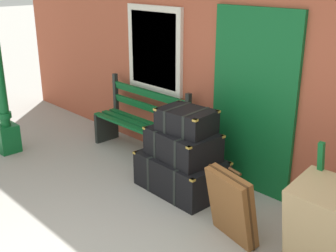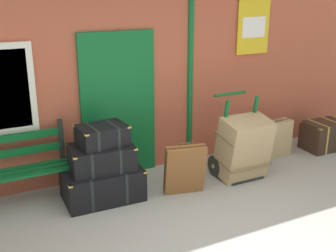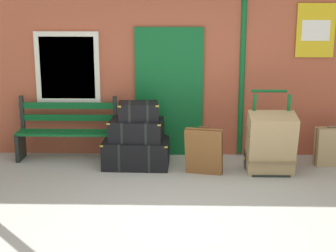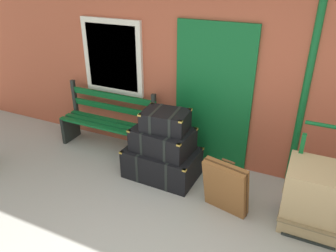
{
  "view_description": "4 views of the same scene",
  "coord_description": "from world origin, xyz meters",
  "px_view_note": "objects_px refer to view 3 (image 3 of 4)",
  "views": [
    {
      "loc": [
        2.52,
        -1.44,
        2.44
      ],
      "look_at": [
        -0.63,
        1.57,
        0.86
      ],
      "focal_mm": 45.54,
      "sensor_mm": 36.0,
      "label": 1
    },
    {
      "loc": [
        -2.17,
        -3.14,
        2.71
      ],
      "look_at": [
        0.35,
        1.84,
        0.85
      ],
      "focal_mm": 45.87,
      "sensor_mm": 36.0,
      "label": 2
    },
    {
      "loc": [
        0.05,
        -5.79,
        2.52
      ],
      "look_at": [
        -0.15,
        1.82,
        0.64
      ],
      "focal_mm": 54.81,
      "sensor_mm": 36.0,
      "label": 3
    },
    {
      "loc": [
        1.12,
        -1.74,
        2.77
      ],
      "look_at": [
        -0.6,
        1.92,
        0.74
      ],
      "focal_mm": 35.17,
      "sensor_mm": 36.0,
      "label": 4
    }
  ],
  "objects_px": {
    "platform_bench": "(67,132)",
    "porters_trolley": "(268,153)",
    "large_brown_trunk": "(271,143)",
    "suitcase_beige": "(331,147)",
    "steamer_trunk_top": "(139,111)",
    "steamer_trunk_base": "(136,153)",
    "steamer_trunk_middle": "(137,130)",
    "suitcase_caramel": "(204,151)"
  },
  "relations": [
    {
      "from": "porters_trolley",
      "to": "suitcase_beige",
      "type": "distance_m",
      "value": 1.06
    },
    {
      "from": "steamer_trunk_base",
      "to": "suitcase_beige",
      "type": "height_order",
      "value": "suitcase_beige"
    },
    {
      "from": "steamer_trunk_top",
      "to": "suitcase_beige",
      "type": "xyz_separation_m",
      "value": [
        2.99,
        0.09,
        -0.57
      ]
    },
    {
      "from": "platform_bench",
      "to": "steamer_trunk_base",
      "type": "relative_size",
      "value": 1.56
    },
    {
      "from": "platform_bench",
      "to": "large_brown_trunk",
      "type": "height_order",
      "value": "platform_bench"
    },
    {
      "from": "steamer_trunk_top",
      "to": "suitcase_caramel",
      "type": "xyz_separation_m",
      "value": [
        0.99,
        -0.4,
        -0.52
      ]
    },
    {
      "from": "porters_trolley",
      "to": "suitcase_caramel",
      "type": "height_order",
      "value": "porters_trolley"
    },
    {
      "from": "platform_bench",
      "to": "steamer_trunk_top",
      "type": "distance_m",
      "value": 1.3
    },
    {
      "from": "large_brown_trunk",
      "to": "steamer_trunk_middle",
      "type": "bearing_deg",
      "value": 170.69
    },
    {
      "from": "steamer_trunk_base",
      "to": "suitcase_caramel",
      "type": "distance_m",
      "value": 1.1
    },
    {
      "from": "steamer_trunk_middle",
      "to": "steamer_trunk_top",
      "type": "distance_m",
      "value": 0.29
    },
    {
      "from": "platform_bench",
      "to": "steamer_trunk_base",
      "type": "xyz_separation_m",
      "value": [
        1.14,
        -0.37,
        -0.23
      ]
    },
    {
      "from": "steamer_trunk_middle",
      "to": "suitcase_caramel",
      "type": "height_order",
      "value": "steamer_trunk_middle"
    },
    {
      "from": "steamer_trunk_middle",
      "to": "steamer_trunk_top",
      "type": "height_order",
      "value": "steamer_trunk_top"
    },
    {
      "from": "platform_bench",
      "to": "steamer_trunk_base",
      "type": "height_order",
      "value": "platform_bench"
    },
    {
      "from": "platform_bench",
      "to": "porters_trolley",
      "type": "distance_m",
      "value": 3.2
    },
    {
      "from": "steamer_trunk_middle",
      "to": "large_brown_trunk",
      "type": "height_order",
      "value": "large_brown_trunk"
    },
    {
      "from": "steamer_trunk_base",
      "to": "steamer_trunk_middle",
      "type": "bearing_deg",
      "value": 54.66
    },
    {
      "from": "steamer_trunk_base",
      "to": "steamer_trunk_middle",
      "type": "height_order",
      "value": "steamer_trunk_middle"
    },
    {
      "from": "platform_bench",
      "to": "porters_trolley",
      "type": "xyz_separation_m",
      "value": [
        3.15,
        -0.51,
        -0.17
      ]
    },
    {
      "from": "steamer_trunk_middle",
      "to": "porters_trolley",
      "type": "height_order",
      "value": "porters_trolley"
    },
    {
      "from": "platform_bench",
      "to": "porters_trolley",
      "type": "relative_size",
      "value": 1.33
    },
    {
      "from": "platform_bench",
      "to": "suitcase_caramel",
      "type": "distance_m",
      "value": 2.29
    },
    {
      "from": "steamer_trunk_top",
      "to": "porters_trolley",
      "type": "distance_m",
      "value": 2.07
    },
    {
      "from": "suitcase_beige",
      "to": "steamer_trunk_base",
      "type": "bearing_deg",
      "value": -177.54
    },
    {
      "from": "steamer_trunk_middle",
      "to": "platform_bench",
      "type": "bearing_deg",
      "value": 162.81
    },
    {
      "from": "steamer_trunk_top",
      "to": "suitcase_beige",
      "type": "distance_m",
      "value": 3.05
    },
    {
      "from": "steamer_trunk_top",
      "to": "suitcase_caramel",
      "type": "height_order",
      "value": "steamer_trunk_top"
    },
    {
      "from": "steamer_trunk_top",
      "to": "large_brown_trunk",
      "type": "bearing_deg",
      "value": -10.13
    },
    {
      "from": "steamer_trunk_base",
      "to": "steamer_trunk_top",
      "type": "height_order",
      "value": "steamer_trunk_top"
    },
    {
      "from": "large_brown_trunk",
      "to": "suitcase_beige",
      "type": "height_order",
      "value": "large_brown_trunk"
    },
    {
      "from": "platform_bench",
      "to": "steamer_trunk_middle",
      "type": "relative_size",
      "value": 1.88
    },
    {
      "from": "steamer_trunk_top",
      "to": "porters_trolley",
      "type": "relative_size",
      "value": 0.53
    },
    {
      "from": "steamer_trunk_top",
      "to": "suitcase_beige",
      "type": "height_order",
      "value": "steamer_trunk_top"
    },
    {
      "from": "steamer_trunk_top",
      "to": "porters_trolley",
      "type": "bearing_deg",
      "value": -5.19
    },
    {
      "from": "porters_trolley",
      "to": "steamer_trunk_top",
      "type": "bearing_deg",
      "value": 174.81
    },
    {
      "from": "platform_bench",
      "to": "steamer_trunk_middle",
      "type": "distance_m",
      "value": 1.21
    },
    {
      "from": "suitcase_caramel",
      "to": "suitcase_beige",
      "type": "bearing_deg",
      "value": 13.89
    },
    {
      "from": "suitcase_caramel",
      "to": "steamer_trunk_middle",
      "type": "bearing_deg",
      "value": 159.7
    },
    {
      "from": "porters_trolley",
      "to": "suitcase_caramel",
      "type": "xyz_separation_m",
      "value": [
        -0.98,
        -0.22,
        0.08
      ]
    },
    {
      "from": "large_brown_trunk",
      "to": "platform_bench",
      "type": "bearing_deg",
      "value": 167.76
    },
    {
      "from": "steamer_trunk_base",
      "to": "suitcase_beige",
      "type": "relative_size",
      "value": 1.61
    }
  ]
}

